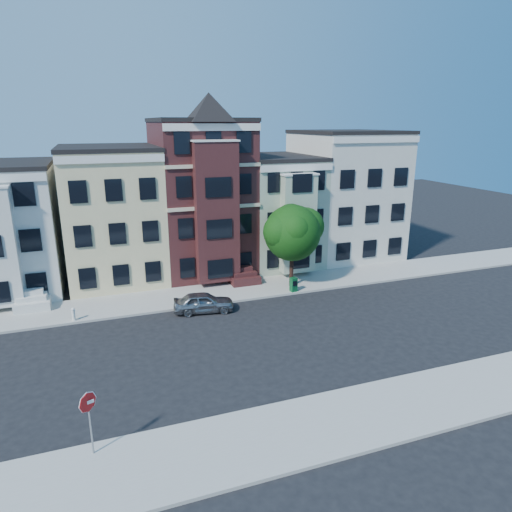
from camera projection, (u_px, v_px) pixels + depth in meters
name	position (u px, v px, depth m)	size (l,w,h in m)	color
ground	(263.00, 341.00, 26.02)	(120.00, 120.00, 0.00)	black
far_sidewalk	(224.00, 292.00, 33.21)	(60.00, 4.00, 0.15)	#9E9B93
near_sidewalk	(332.00, 423.00, 18.78)	(60.00, 4.00, 0.15)	#9E9B93
house_yellow	(113.00, 216.00, 35.40)	(7.00, 9.00, 10.00)	beige
house_brown	(201.00, 198.00, 37.41)	(7.00, 9.00, 12.00)	#3E1A1A
house_green	(274.00, 211.00, 39.95)	(6.00, 9.00, 9.00)	#9EAE93
house_cream	(345.00, 195.00, 41.95)	(8.00, 9.00, 11.00)	beige
street_tree	(292.00, 237.00, 33.29)	(6.53, 6.53, 7.60)	#174F11
parked_car	(204.00, 302.00, 29.80)	(1.57, 3.91, 1.33)	gray
newspaper_box	(294.00, 285.00, 33.07)	(0.46, 0.41, 1.03)	#0C5428
fire_hydrant	(74.00, 315.00, 28.24)	(0.23, 0.23, 0.67)	silver
stop_sign	(90.00, 419.00, 16.56)	(0.80, 0.11, 2.91)	#B10C0E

